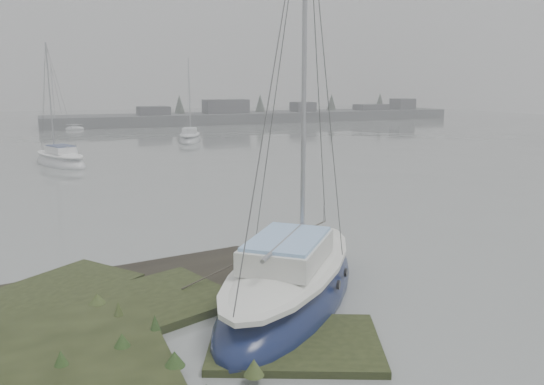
% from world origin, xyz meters
% --- Properties ---
extents(ground, '(160.00, 160.00, 0.00)m').
position_xyz_m(ground, '(0.00, 30.00, 0.00)').
color(ground, slate).
rests_on(ground, ground).
extents(far_shoreline, '(60.00, 8.00, 4.15)m').
position_xyz_m(far_shoreline, '(26.84, 61.90, 0.85)').
color(far_shoreline, '#4C4F51').
rests_on(far_shoreline, ground).
extents(sailboat_main, '(7.21, 7.53, 11.09)m').
position_xyz_m(sailboat_main, '(1.49, 1.75, 0.34)').
color(sailboat_main, '#10193D').
rests_on(sailboat_main, ground).
extents(sailboat_white, '(4.15, 6.47, 8.70)m').
position_xyz_m(sailboat_white, '(-2.85, 28.53, 0.27)').
color(sailboat_white, silver).
rests_on(sailboat_white, ground).
extents(sailboat_far_b, '(3.84, 6.28, 8.42)m').
position_xyz_m(sailboat_far_b, '(9.11, 39.69, 0.26)').
color(sailboat_far_b, '#9DA2A6').
rests_on(sailboat_far_b, ground).
extents(sailboat_far_c, '(5.75, 4.07, 7.79)m').
position_xyz_m(sailboat_far_c, '(-1.48, 59.13, 0.24)').
color(sailboat_far_c, silver).
rests_on(sailboat_far_c, ground).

